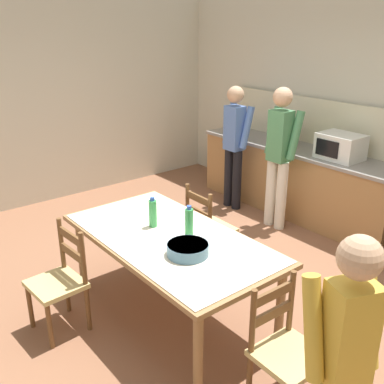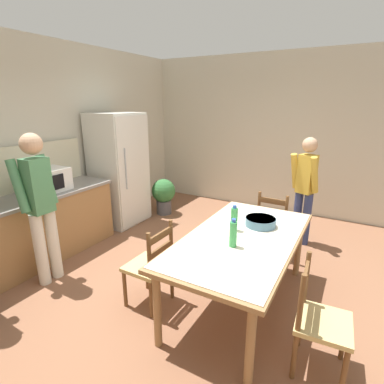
{
  "view_description": "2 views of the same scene",
  "coord_description": "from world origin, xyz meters",
  "px_view_note": "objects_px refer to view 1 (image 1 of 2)",
  "views": [
    {
      "loc": [
        2.82,
        -2.39,
        2.45
      ],
      "look_at": [
        -0.12,
        -0.02,
        1.0
      ],
      "focal_mm": 42.0,
      "sensor_mm": 36.0,
      "label": 1
    },
    {
      "loc": [
        -2.47,
        -1.33,
        2.06
      ],
      "look_at": [
        0.23,
        0.19,
        1.11
      ],
      "focal_mm": 28.0,
      "sensor_mm": 36.0,
      "label": 2
    }
  ],
  "objects_px": {
    "chair_side_far_left": "(208,229)",
    "person_at_sink": "(234,141)",
    "microwave": "(340,146)",
    "chair_side_near_left": "(60,281)",
    "bottle_near_centre": "(153,213)",
    "paper_bag": "(286,132)",
    "dining_table": "(170,244)",
    "person_at_counter": "(279,151)",
    "chair_head_end": "(285,351)",
    "bottle_off_centre": "(189,222)",
    "person_by_table": "(343,362)",
    "serving_bowl": "(188,249)"
  },
  "relations": [
    {
      "from": "serving_bowl",
      "to": "person_at_sink",
      "type": "height_order",
      "value": "person_at_sink"
    },
    {
      "from": "chair_side_far_left",
      "to": "person_at_counter",
      "type": "relative_size",
      "value": 0.52
    },
    {
      "from": "bottle_near_centre",
      "to": "serving_bowl",
      "type": "bearing_deg",
      "value": -7.7
    },
    {
      "from": "dining_table",
      "to": "person_at_counter",
      "type": "distance_m",
      "value": 2.25
    },
    {
      "from": "microwave",
      "to": "chair_side_far_left",
      "type": "bearing_deg",
      "value": -97.49
    },
    {
      "from": "microwave",
      "to": "chair_side_far_left",
      "type": "height_order",
      "value": "microwave"
    },
    {
      "from": "serving_bowl",
      "to": "person_by_table",
      "type": "distance_m",
      "value": 1.49
    },
    {
      "from": "paper_bag",
      "to": "bottle_off_centre",
      "type": "bearing_deg",
      "value": -66.26
    },
    {
      "from": "bottle_off_centre",
      "to": "chair_head_end",
      "type": "height_order",
      "value": "bottle_off_centre"
    },
    {
      "from": "person_by_table",
      "to": "serving_bowl",
      "type": "bearing_deg",
      "value": 14.58
    },
    {
      "from": "chair_side_far_left",
      "to": "chair_head_end",
      "type": "xyz_separation_m",
      "value": [
        1.7,
        -0.81,
        0.0
      ]
    },
    {
      "from": "microwave",
      "to": "chair_head_end",
      "type": "distance_m",
      "value": 3.09
    },
    {
      "from": "bottle_off_centre",
      "to": "chair_side_far_left",
      "type": "xyz_separation_m",
      "value": [
        -0.53,
        0.68,
        -0.46
      ]
    },
    {
      "from": "bottle_off_centre",
      "to": "person_by_table",
      "type": "bearing_deg",
      "value": -13.23
    },
    {
      "from": "dining_table",
      "to": "person_at_counter",
      "type": "height_order",
      "value": "person_at_counter"
    },
    {
      "from": "paper_bag",
      "to": "person_at_counter",
      "type": "height_order",
      "value": "person_at_counter"
    },
    {
      "from": "chair_side_near_left",
      "to": "chair_head_end",
      "type": "bearing_deg",
      "value": 21.24
    },
    {
      "from": "bottle_near_centre",
      "to": "serving_bowl",
      "type": "distance_m",
      "value": 0.59
    },
    {
      "from": "dining_table",
      "to": "chair_side_near_left",
      "type": "height_order",
      "value": "chair_side_near_left"
    },
    {
      "from": "person_at_sink",
      "to": "microwave",
      "type": "bearing_deg",
      "value": -68.68
    },
    {
      "from": "serving_bowl",
      "to": "person_at_sink",
      "type": "distance_m",
      "value": 2.87
    },
    {
      "from": "paper_bag",
      "to": "person_by_table",
      "type": "relative_size",
      "value": 0.23
    },
    {
      "from": "microwave",
      "to": "chair_side_near_left",
      "type": "bearing_deg",
      "value": -94.17
    },
    {
      "from": "bottle_near_centre",
      "to": "chair_head_end",
      "type": "bearing_deg",
      "value": -0.2
    },
    {
      "from": "microwave",
      "to": "person_at_counter",
      "type": "relative_size",
      "value": 0.29
    },
    {
      "from": "paper_bag",
      "to": "chair_head_end",
      "type": "relative_size",
      "value": 0.4
    },
    {
      "from": "serving_bowl",
      "to": "person_at_sink",
      "type": "bearing_deg",
      "value": 129.1
    },
    {
      "from": "dining_table",
      "to": "chair_side_far_left",
      "type": "distance_m",
      "value": 0.95
    },
    {
      "from": "paper_bag",
      "to": "serving_bowl",
      "type": "relative_size",
      "value": 1.12
    },
    {
      "from": "chair_side_far_left",
      "to": "person_at_counter",
      "type": "bearing_deg",
      "value": -78.71
    },
    {
      "from": "chair_side_far_left",
      "to": "chair_side_near_left",
      "type": "relative_size",
      "value": 1.0
    },
    {
      "from": "paper_bag",
      "to": "person_at_sink",
      "type": "distance_m",
      "value": 0.69
    },
    {
      "from": "dining_table",
      "to": "chair_side_far_left",
      "type": "height_order",
      "value": "chair_side_far_left"
    },
    {
      "from": "chair_side_near_left",
      "to": "chair_side_far_left",
      "type": "bearing_deg",
      "value": 85.97
    },
    {
      "from": "microwave",
      "to": "bottle_near_centre",
      "type": "distance_m",
      "value": 2.65
    },
    {
      "from": "serving_bowl",
      "to": "person_by_table",
      "type": "xyz_separation_m",
      "value": [
        1.48,
        -0.2,
        0.06
      ]
    },
    {
      "from": "chair_side_far_left",
      "to": "person_by_table",
      "type": "relative_size",
      "value": 0.58
    },
    {
      "from": "chair_side_near_left",
      "to": "person_at_sink",
      "type": "xyz_separation_m",
      "value": [
        -1.03,
        2.95,
        0.49
      ]
    },
    {
      "from": "paper_bag",
      "to": "bottle_off_centre",
      "type": "relative_size",
      "value": 1.33
    },
    {
      "from": "person_at_sink",
      "to": "person_by_table",
      "type": "xyz_separation_m",
      "value": [
        3.29,
        -2.43,
        -0.05
      ]
    },
    {
      "from": "person_at_counter",
      "to": "chair_side_near_left",
      "type": "bearing_deg",
      "value": -175.48
    },
    {
      "from": "chair_side_near_left",
      "to": "person_by_table",
      "type": "relative_size",
      "value": 0.58
    },
    {
      "from": "bottle_off_centre",
      "to": "serving_bowl",
      "type": "height_order",
      "value": "bottle_off_centre"
    },
    {
      "from": "bottle_near_centre",
      "to": "serving_bowl",
      "type": "xyz_separation_m",
      "value": [
        0.58,
        -0.08,
        -0.07
      ]
    },
    {
      "from": "person_at_counter",
      "to": "person_by_table",
      "type": "xyz_separation_m",
      "value": [
        2.49,
        -2.41,
        -0.09
      ]
    },
    {
      "from": "dining_table",
      "to": "serving_bowl",
      "type": "xyz_separation_m",
      "value": [
        0.34,
        -0.08,
        0.13
      ]
    },
    {
      "from": "dining_table",
      "to": "bottle_near_centre",
      "type": "xyz_separation_m",
      "value": [
        -0.24,
        0.0,
        0.2
      ]
    },
    {
      "from": "dining_table",
      "to": "person_at_sink",
      "type": "height_order",
      "value": "person_at_sink"
    },
    {
      "from": "chair_side_far_left",
      "to": "person_at_sink",
      "type": "bearing_deg",
      "value": -51.42
    },
    {
      "from": "bottle_near_centre",
      "to": "person_at_counter",
      "type": "bearing_deg",
      "value": 101.47
    }
  ]
}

